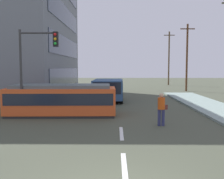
% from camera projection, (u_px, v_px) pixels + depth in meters
% --- Properties ---
extents(ground_plane, '(120.00, 120.00, 0.00)m').
position_uv_depth(ground_plane, '(120.00, 117.00, 15.82)').
color(ground_plane, '#474B3A').
extents(lane_stripe_1, '(0.16, 2.40, 0.01)m').
position_uv_depth(lane_stripe_1, '(124.00, 166.00, 7.85)').
color(lane_stripe_1, silver).
rests_on(lane_stripe_1, ground).
extents(lane_stripe_2, '(0.16, 2.40, 0.01)m').
position_uv_depth(lane_stripe_2, '(121.00, 133.00, 11.84)').
color(lane_stripe_2, silver).
rests_on(lane_stripe_2, ground).
extents(lane_stripe_3, '(0.16, 2.40, 0.01)m').
position_uv_depth(lane_stripe_3, '(119.00, 102.00, 22.29)').
color(lane_stripe_3, silver).
rests_on(lane_stripe_3, ground).
extents(lane_stripe_4, '(0.16, 2.40, 0.01)m').
position_uv_depth(lane_stripe_4, '(118.00, 95.00, 28.27)').
color(lane_stripe_4, silver).
rests_on(lane_stripe_4, ground).
extents(streetcar_tram, '(6.69, 2.74, 1.92)m').
position_uv_depth(streetcar_tram, '(62.00, 99.00, 16.28)').
color(streetcar_tram, '#DE5423').
rests_on(streetcar_tram, ground).
extents(city_bus, '(2.62, 5.08, 1.89)m').
position_uv_depth(city_bus, '(108.00, 89.00, 23.17)').
color(city_bus, '#2F5381').
rests_on(city_bus, ground).
extents(pedestrian_crossing, '(0.51, 0.36, 1.67)m').
position_uv_depth(pedestrian_crossing, '(161.00, 107.00, 13.29)').
color(pedestrian_crossing, navy).
rests_on(pedestrian_crossing, ground).
extents(parked_sedan_mid, '(2.09, 4.22, 1.19)m').
position_uv_depth(parked_sedan_mid, '(56.00, 98.00, 20.28)').
color(parked_sedan_mid, black).
rests_on(parked_sedan_mid, ground).
extents(traffic_light_mast, '(2.24, 0.33, 5.12)m').
position_uv_depth(traffic_light_mast, '(35.00, 57.00, 14.91)').
color(traffic_light_mast, '#333333').
rests_on(traffic_light_mast, ground).
extents(utility_pole_far, '(1.80, 0.24, 8.35)m').
position_uv_depth(utility_pole_far, '(187.00, 56.00, 32.71)').
color(utility_pole_far, '#55341F').
rests_on(utility_pole_far, ground).
extents(utility_pole_distant, '(1.80, 0.24, 8.99)m').
position_uv_depth(utility_pole_distant, '(169.00, 57.00, 44.22)').
color(utility_pole_distant, brown).
rests_on(utility_pole_distant, ground).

